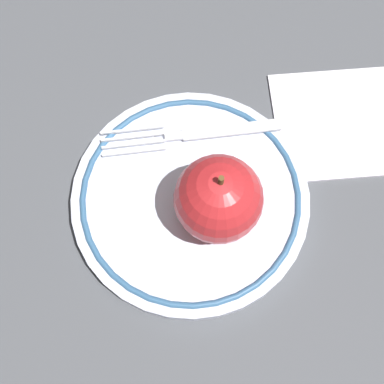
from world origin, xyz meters
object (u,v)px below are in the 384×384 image
object	(u,v)px
apple_red_whole	(218,199)
plate	(192,202)
fork	(197,134)
napkin_folded	(338,122)

from	to	relation	value
apple_red_whole	plate	bearing A→B (deg)	-144.78
fork	napkin_folded	world-z (taller)	fork
apple_red_whole	napkin_folded	bearing A→B (deg)	104.98
plate	apple_red_whole	distance (m)	0.06
plate	napkin_folded	distance (m)	0.18
fork	napkin_folded	size ratio (longest dim) A/B	1.37
apple_red_whole	fork	distance (m)	0.09
napkin_folded	fork	bearing A→B (deg)	-105.71
plate	napkin_folded	world-z (taller)	plate
plate	apple_red_whole	xyz separation A→B (m)	(0.02, 0.02, 0.05)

